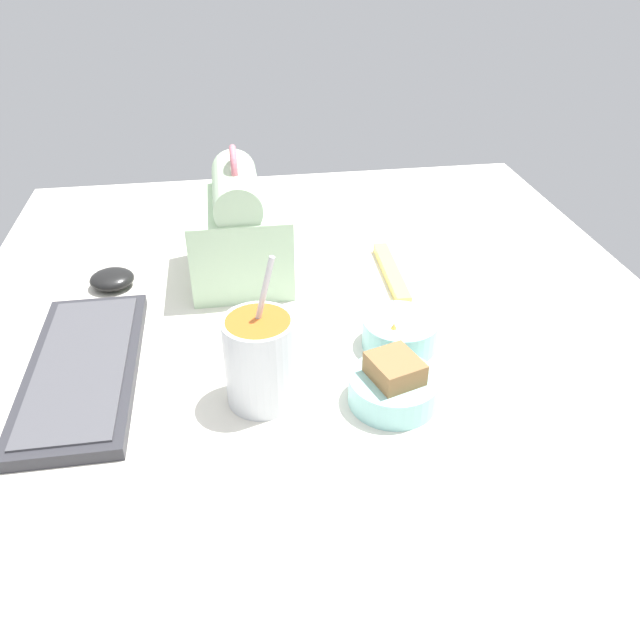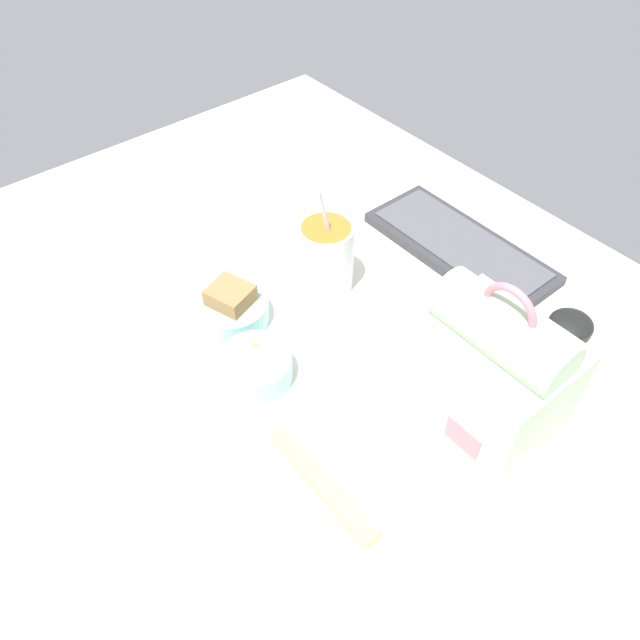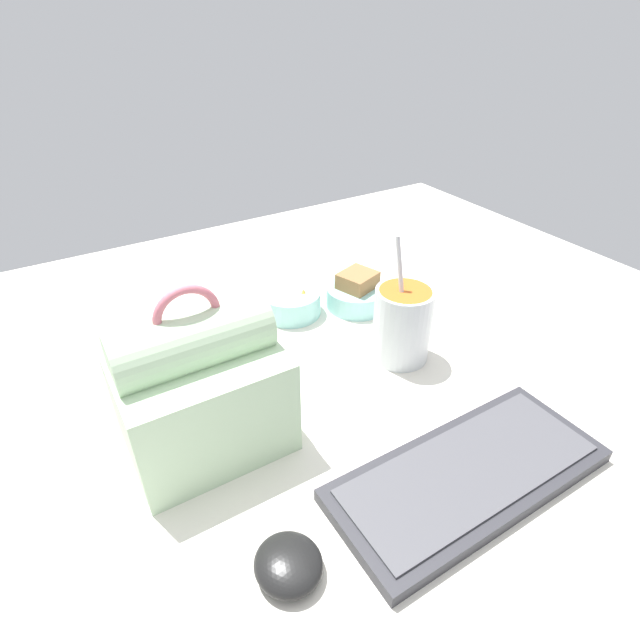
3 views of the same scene
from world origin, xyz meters
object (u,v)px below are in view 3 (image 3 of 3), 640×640
Objects in this scene: computer_mouse at (288,564)px; keyboard at (467,475)px; bento_bowl_snacks at (293,301)px; lunch_bag at (200,388)px; bento_bowl_sandwich at (357,293)px; chopstick_case at (179,331)px; soup_cup at (402,323)px.

keyboard is at bearing 177.35° from computer_mouse.
keyboard is at bearing 88.97° from bento_bowl_snacks.
bento_bowl_snacks is at bearing -139.03° from lunch_bag.
keyboard is 3.00× the size of bento_bowl_sandwich.
keyboard is at bearing 112.07° from chopstick_case.
bento_bowl_sandwich is 32.09cm from chopstick_case.
chopstick_case is at bearing -40.59° from soup_cup.
lunch_bag is 32.73cm from bento_bowl_snacks.
soup_cup is 16.94cm from bento_bowl_sandwich.
lunch_bag is at bearing -89.02° from computer_mouse.
computer_mouse is at bearing -2.65° from keyboard.
soup_cup is 37.25cm from chopstick_case.
bento_bowl_sandwich is (-35.39, -17.19, -5.99)cm from lunch_bag.
chopstick_case is at bearing -10.94° from bento_bowl_snacks.
chopstick_case is (19.98, -3.86, -1.50)cm from bento_bowl_snacks.
bento_bowl_sandwich is at bearing -132.26° from computer_mouse.
bento_bowl_snacks is at bearing -19.26° from bento_bowl_sandwich.
chopstick_case is at bearing -13.99° from bento_bowl_sandwich.
computer_mouse is at bearing 90.98° from lunch_bag.
lunch_bag reaches higher than chopstick_case.
bento_bowl_snacks reaches higher than chopstick_case.
computer_mouse is at bearing 85.15° from chopstick_case.
bento_bowl_sandwich is at bearing -106.72° from keyboard.
computer_mouse reaches higher than keyboard.
chopstick_case is at bearing -94.85° from computer_mouse.
computer_mouse is at bearing 60.60° from bento_bowl_snacks.
keyboard is 51.10cm from chopstick_case.
lunch_bag reaches higher than computer_mouse.
lunch_bag is at bearing 80.23° from chopstick_case.
keyboard is 25.51cm from soup_cup.
computer_mouse is 46.46cm from chopstick_case.
keyboard is 33.32cm from lunch_bag.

